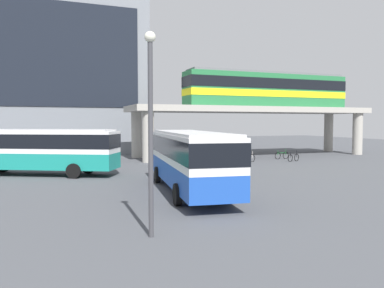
{
  "coord_description": "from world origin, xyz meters",
  "views": [
    {
      "loc": [
        -7.79,
        -19.81,
        3.73
      ],
      "look_at": [
        1.61,
        5.15,
        2.2
      ],
      "focal_mm": 35.89,
      "sensor_mm": 36.0,
      "label": 1
    }
  ],
  "objects_px": {
    "bicycle_blue": "(202,158)",
    "bicycle_green": "(282,155)",
    "bus_main": "(190,155)",
    "bus_secondary": "(39,147)",
    "pedestrian_near_building": "(230,156)",
    "train": "(267,90)",
    "bicycle_silver": "(248,158)",
    "pedestrian_waiting_near_stop": "(237,160)",
    "bicycle_black": "(293,158)",
    "pedestrian_by_bike_rack": "(169,162)",
    "station_building": "(15,68)"
  },
  "relations": [
    {
      "from": "train",
      "to": "bus_main",
      "type": "xyz_separation_m",
      "value": [
        -15.78,
        -17.95,
        -5.33
      ]
    },
    {
      "from": "pedestrian_waiting_near_stop",
      "to": "bicycle_silver",
      "type": "bearing_deg",
      "value": 52.46
    },
    {
      "from": "train",
      "to": "bus_secondary",
      "type": "relative_size",
      "value": 1.74
    },
    {
      "from": "bicycle_silver",
      "to": "bus_secondary",
      "type": "bearing_deg",
      "value": -172.13
    },
    {
      "from": "pedestrian_by_bike_rack",
      "to": "bicycle_green",
      "type": "bearing_deg",
      "value": 26.08
    },
    {
      "from": "bus_main",
      "to": "bicycle_green",
      "type": "height_order",
      "value": "bus_main"
    },
    {
      "from": "bus_main",
      "to": "pedestrian_near_building",
      "type": "xyz_separation_m",
      "value": [
        7.79,
        11.02,
        -1.19
      ]
    },
    {
      "from": "bicycle_blue",
      "to": "pedestrian_by_bike_rack",
      "type": "distance_m",
      "value": 8.62
    },
    {
      "from": "bicycle_blue",
      "to": "bicycle_green",
      "type": "distance_m",
      "value": 8.76
    },
    {
      "from": "train",
      "to": "station_building",
      "type": "bearing_deg",
      "value": 154.99
    },
    {
      "from": "bus_secondary",
      "to": "station_building",
      "type": "bearing_deg",
      "value": 97.93
    },
    {
      "from": "train",
      "to": "bus_secondary",
      "type": "height_order",
      "value": "train"
    },
    {
      "from": "bus_main",
      "to": "pedestrian_by_bike_rack",
      "type": "xyz_separation_m",
      "value": [
        1.0,
        7.07,
        -1.12
      ]
    },
    {
      "from": "bus_secondary",
      "to": "bicycle_silver",
      "type": "distance_m",
      "value": 18.25
    },
    {
      "from": "bus_main",
      "to": "bicycle_black",
      "type": "height_order",
      "value": "bus_main"
    },
    {
      "from": "bus_main",
      "to": "station_building",
      "type": "bearing_deg",
      "value": 109.09
    },
    {
      "from": "pedestrian_waiting_near_stop",
      "to": "pedestrian_near_building",
      "type": "distance_m",
      "value": 3.53
    },
    {
      "from": "train",
      "to": "pedestrian_waiting_near_stop",
      "type": "height_order",
      "value": "train"
    },
    {
      "from": "bicycle_blue",
      "to": "pedestrian_waiting_near_stop",
      "type": "bearing_deg",
      "value": -86.19
    },
    {
      "from": "bus_main",
      "to": "bus_secondary",
      "type": "relative_size",
      "value": 1.03
    },
    {
      "from": "station_building",
      "to": "bicycle_silver",
      "type": "distance_m",
      "value": 29.05
    },
    {
      "from": "bus_secondary",
      "to": "bicycle_green",
      "type": "height_order",
      "value": "bus_secondary"
    },
    {
      "from": "bicycle_black",
      "to": "train",
      "type": "bearing_deg",
      "value": 81.16
    },
    {
      "from": "bicycle_green",
      "to": "pedestrian_near_building",
      "type": "xyz_separation_m",
      "value": [
        -7.31,
        -2.95,
        0.44
      ]
    },
    {
      "from": "bicycle_silver",
      "to": "bicycle_black",
      "type": "distance_m",
      "value": 4.47
    },
    {
      "from": "station_building",
      "to": "bus_main",
      "type": "height_order",
      "value": "station_building"
    },
    {
      "from": "station_building",
      "to": "bus_secondary",
      "type": "bearing_deg",
      "value": -82.07
    },
    {
      "from": "pedestrian_by_bike_rack",
      "to": "pedestrian_near_building",
      "type": "height_order",
      "value": "pedestrian_by_bike_rack"
    },
    {
      "from": "pedestrian_near_building",
      "to": "bicycle_black",
      "type": "bearing_deg",
      "value": 4.42
    },
    {
      "from": "bicycle_black",
      "to": "bus_secondary",
      "type": "bearing_deg",
      "value": -175.71
    },
    {
      "from": "pedestrian_by_bike_rack",
      "to": "pedestrian_waiting_near_stop",
      "type": "height_order",
      "value": "pedestrian_by_bike_rack"
    },
    {
      "from": "bicycle_black",
      "to": "pedestrian_near_building",
      "type": "bearing_deg",
      "value": -175.58
    },
    {
      "from": "station_building",
      "to": "pedestrian_near_building",
      "type": "height_order",
      "value": "station_building"
    },
    {
      "from": "pedestrian_near_building",
      "to": "pedestrian_waiting_near_stop",
      "type": "bearing_deg",
      "value": -107.01
    },
    {
      "from": "bus_main",
      "to": "bicycle_blue",
      "type": "bearing_deg",
      "value": 65.35
    },
    {
      "from": "pedestrian_by_bike_rack",
      "to": "station_building",
      "type": "bearing_deg",
      "value": 116.36
    },
    {
      "from": "bus_secondary",
      "to": "bicycle_silver",
      "type": "bearing_deg",
      "value": 7.87
    },
    {
      "from": "bus_secondary",
      "to": "pedestrian_by_bike_rack",
      "type": "height_order",
      "value": "bus_secondary"
    },
    {
      "from": "bus_secondary",
      "to": "pedestrian_near_building",
      "type": "height_order",
      "value": "bus_secondary"
    },
    {
      "from": "station_building",
      "to": "pedestrian_waiting_near_stop",
      "type": "height_order",
      "value": "station_building"
    },
    {
      "from": "bicycle_blue",
      "to": "bicycle_green",
      "type": "xyz_separation_m",
      "value": [
        8.76,
        0.15,
        0.0
      ]
    },
    {
      "from": "train",
      "to": "bus_main",
      "type": "distance_m",
      "value": 24.48
    },
    {
      "from": "pedestrian_by_bike_rack",
      "to": "pedestrian_near_building",
      "type": "bearing_deg",
      "value": 30.2
    },
    {
      "from": "bicycle_blue",
      "to": "bicycle_silver",
      "type": "height_order",
      "value": "same"
    },
    {
      "from": "pedestrian_waiting_near_stop",
      "to": "pedestrian_near_building",
      "type": "xyz_separation_m",
      "value": [
        1.03,
        3.38,
        0.05
      ]
    },
    {
      "from": "bicycle_green",
      "to": "bicycle_silver",
      "type": "bearing_deg",
      "value": -161.24
    },
    {
      "from": "train",
      "to": "bicycle_silver",
      "type": "relative_size",
      "value": 11.03
    },
    {
      "from": "bicycle_blue",
      "to": "station_building",
      "type": "bearing_deg",
      "value": 135.74
    },
    {
      "from": "bicycle_blue",
      "to": "bicycle_black",
      "type": "xyz_separation_m",
      "value": [
        8.44,
        -2.26,
        0.0
      ]
    },
    {
      "from": "pedestrian_waiting_near_stop",
      "to": "train",
      "type": "bearing_deg",
      "value": 48.81
    }
  ]
}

